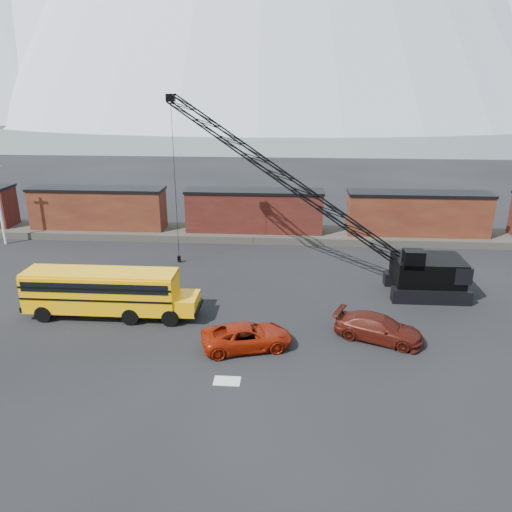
% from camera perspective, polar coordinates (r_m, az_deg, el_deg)
% --- Properties ---
extents(ground, '(160.00, 160.00, 0.00)m').
position_cam_1_polar(ground, '(30.46, -3.32, -9.93)').
color(ground, black).
rests_on(ground, ground).
extents(gravel_berm, '(120.00, 5.00, 0.70)m').
position_cam_1_polar(gravel_berm, '(50.63, -0.18, 2.56)').
color(gravel_berm, '#4C463E').
rests_on(gravel_berm, ground).
extents(boxcar_west_near, '(13.70, 3.10, 4.17)m').
position_cam_1_polar(boxcar_west_near, '(53.59, -17.58, 5.26)').
color(boxcar_west_near, '#451713').
rests_on(boxcar_west_near, gravel_berm).
extents(boxcar_mid, '(13.70, 3.10, 4.17)m').
position_cam_1_polar(boxcar_mid, '(49.99, -0.18, 5.21)').
color(boxcar_mid, '#4E1D16').
rests_on(boxcar_mid, gravel_berm).
extents(boxcar_east_near, '(13.70, 3.10, 4.17)m').
position_cam_1_polar(boxcar_east_near, '(51.37, 17.97, 4.65)').
color(boxcar_east_near, '#451713').
rests_on(boxcar_east_near, gravel_berm).
extents(snow_patch, '(1.40, 0.90, 0.02)m').
position_cam_1_polar(snow_patch, '(27.00, -3.33, -14.07)').
color(snow_patch, silver).
rests_on(snow_patch, ground).
extents(school_bus, '(11.65, 2.65, 3.19)m').
position_cam_1_polar(school_bus, '(34.45, -16.69, -3.87)').
color(school_bus, '#FFAB05').
rests_on(school_bus, ground).
extents(red_pickup, '(5.80, 3.85, 1.48)m').
position_cam_1_polar(red_pickup, '(29.61, -1.04, -9.18)').
color(red_pickup, '#971B07').
rests_on(red_pickup, ground).
extents(maroon_suv, '(5.75, 4.03, 1.55)m').
position_cam_1_polar(maroon_suv, '(31.38, 13.84, -7.99)').
color(maroon_suv, '#4C140D').
rests_on(maroon_suv, ground).
extents(crawler_crane, '(22.95, 8.04, 14.22)m').
position_cam_1_polar(crawler_crane, '(38.31, 3.36, 8.80)').
color(crawler_crane, black).
rests_on(crawler_crane, ground).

